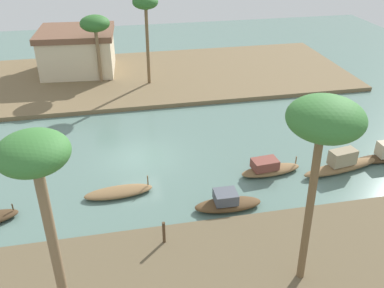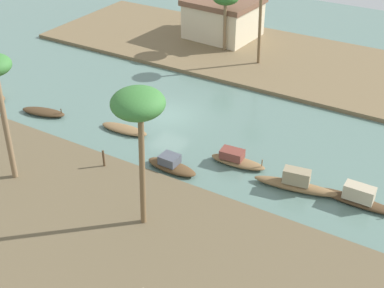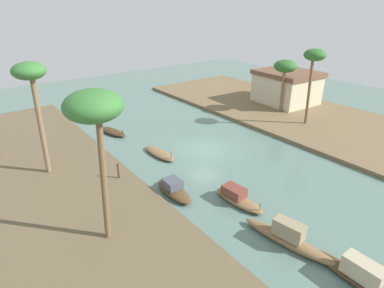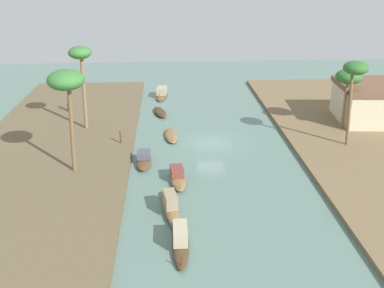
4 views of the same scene
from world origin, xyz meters
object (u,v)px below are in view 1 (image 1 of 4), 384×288
Objects in this scene: sampan_open_hull at (119,192)px; palm_tree_left_far at (325,124)px; sampan_with_tall_canopy at (269,168)px; palm_tree_right_short at (145,6)px; mooring_post at (164,232)px; palm_tree_right_tall at (95,25)px; sampan_near_left_bank at (342,164)px; palm_tree_left_near at (36,168)px; sampan_upstream_small at (227,203)px; riverside_building at (78,50)px.

palm_tree_left_far is at bearing -50.37° from sampan_open_hull.
palm_tree_right_short is (-5.30, 14.82, 6.46)m from sampan_with_tall_canopy.
palm_tree_left_far reaches higher than sampan_with_tall_canopy.
sampan_open_hull is 4.89m from mooring_post.
palm_tree_left_far is at bearing -72.03° from palm_tree_right_tall.
palm_tree_left_far is (-1.62, -7.73, 6.87)m from sampan_with_tall_canopy.
sampan_with_tall_canopy is 3.30× the size of mooring_post.
palm_tree_left_far reaches higher than sampan_near_left_bank.
sampan_open_hull is at bearing -102.52° from palm_tree_right_short.
mooring_post is 0.20× the size of palm_tree_right_tall.
palm_tree_right_short is (5.45, 23.20, -0.26)m from palm_tree_left_near.
mooring_post is at bearing 150.70° from palm_tree_left_far.
mooring_post is 0.14× the size of palm_tree_left_near.
palm_tree_right_tall is at bearing 88.45° from sampan_open_hull.
sampan_open_hull is 0.72× the size of sampan_near_left_bank.
sampan_with_tall_canopy is 0.47× the size of palm_tree_left_near.
sampan_with_tall_canopy is at bearing 37.98° from palm_tree_left_near.
sampan_upstream_small is 11.60m from palm_tree_left_near.
sampan_near_left_bank is (12.93, -0.23, 0.29)m from sampan_open_hull.
sampan_near_left_bank is 0.66× the size of palm_tree_left_near.
mooring_post is at bearing -83.04° from palm_tree_right_tall.
riverside_building is at bearing 142.08° from palm_tree_right_short.
palm_tree_left_far is at bearing -139.03° from sampan_near_left_bank.
sampan_with_tall_canopy is at bearing -70.33° from palm_tree_right_short.
mooring_post is 24.71m from riverside_building.
sampan_open_hull is (-5.43, 2.29, -0.18)m from sampan_upstream_small.
sampan_upstream_small is 0.62× the size of palm_tree_right_tall.
palm_tree_left_far is (5.19, -2.91, 6.34)m from mooring_post.
palm_tree_right_tall is (-2.56, 20.99, 4.34)m from mooring_post.
sampan_open_hull is 0.48× the size of palm_tree_left_far.
mooring_post is at bearing -94.41° from palm_tree_right_short.
palm_tree_right_short is (-3.67, 22.55, -0.41)m from palm_tree_left_far.
mooring_post is (1.85, -4.47, 0.71)m from sampan_open_hull.
palm_tree_right_short is 8.81m from riverside_building.
palm_tree_left_near reaches higher than palm_tree_right_tall.
palm_tree_left_far is 1.06× the size of palm_tree_right_short.
sampan_upstream_small is 20.37m from palm_tree_right_tall.
palm_tree_left_far is at bearing -71.45° from sampan_upstream_small.
palm_tree_left_far reaches higher than riverside_building.
riverside_building is (-1.87, 3.28, -2.97)m from palm_tree_right_tall.
sampan_open_hull is 8.67m from sampan_with_tall_canopy.
sampan_with_tall_canopy is at bearing 35.28° from mooring_post.
palm_tree_left_near reaches higher than mooring_post.
mooring_post is 8.69m from palm_tree_left_far.
sampan_with_tall_canopy is 10.47m from palm_tree_left_far.
palm_tree_left_near is (-10.74, -8.39, 6.72)m from sampan_with_tall_canopy.
riverside_building is at bearing 119.67° from palm_tree_right_tall.
riverside_building is (-0.50, 27.84, -4.82)m from palm_tree_left_near.
palm_tree_left_far is (-5.89, -7.16, 6.76)m from sampan_near_left_bank.
palm_tree_left_far reaches higher than sampan_upstream_small.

